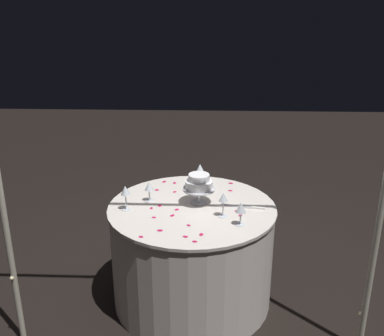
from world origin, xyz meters
TOP-DOWN VIEW (x-y plane):
  - ground_plane at (0.00, 0.00)m, footprint 12.00×12.00m
  - decorative_arch at (0.00, 0.47)m, footprint 2.13×0.06m
  - main_table at (0.00, 0.00)m, footprint 1.12×1.12m
  - tiered_cake at (-0.04, -0.06)m, footprint 0.22×0.22m
  - wine_glass_0 at (-0.20, 0.14)m, footprint 0.06×0.06m
  - wine_glass_1 at (-0.30, 0.25)m, footprint 0.06×0.06m
  - wine_glass_2 at (0.29, -0.08)m, footprint 0.06×0.06m
  - wine_glass_3 at (0.43, 0.07)m, footprint 0.06×0.06m
  - wine_glass_4 at (-0.04, -0.40)m, footprint 0.06×0.06m
  - cake_knife at (-0.35, 0.00)m, footprint 0.29×0.08m
  - rose_petal_0 at (0.18, 0.35)m, footprint 0.04×0.03m
  - rose_petal_1 at (0.02, 0.42)m, footprint 0.04×0.03m
  - rose_petal_2 at (-0.27, -0.41)m, footprint 0.04×0.04m
  - rose_petal_3 at (-0.03, 0.47)m, footprint 0.03×0.03m
  - rose_petal_4 at (0.28, 0.43)m, footprint 0.04×0.03m
  - rose_petal_5 at (0.10, 0.06)m, footprint 0.04×0.04m
  - rose_petal_6 at (0.23, -0.42)m, footprint 0.04×0.04m
  - rose_petal_7 at (-0.07, 0.39)m, footprint 0.03×0.04m
  - rose_petal_8 at (0.01, -0.31)m, footprint 0.04×0.04m
  - rose_petal_9 at (0.15, -0.40)m, footprint 0.03×0.04m
  - rose_petal_10 at (0.12, 0.14)m, footprint 0.04×0.04m
  - rose_petal_11 at (-0.29, 0.06)m, footprint 0.04×0.03m
  - rose_petal_12 at (0.13, -0.23)m, footprint 0.04×0.04m
  - rose_petal_13 at (0.26, -0.26)m, footprint 0.04×0.03m
  - rose_petal_14 at (-0.31, 0.13)m, footprint 0.04×0.04m
  - rose_petal_15 at (0.22, -0.00)m, footprint 0.03×0.04m
  - rose_petal_16 at (0.23, 0.18)m, footprint 0.03×0.02m
  - rose_petal_17 at (0.01, 0.27)m, footprint 0.03×0.03m
  - rose_petal_18 at (0.27, 0.04)m, footprint 0.02×0.03m
  - rose_petal_19 at (-0.27, -0.27)m, footprint 0.03×0.02m

SIDE VIEW (x-z plane):
  - ground_plane at x=0.00m, z-range 0.00..0.00m
  - main_table at x=0.00m, z-range 0.00..0.72m
  - rose_petal_0 at x=0.18m, z-range 0.72..0.73m
  - rose_petal_1 at x=0.02m, z-range 0.72..0.73m
  - rose_petal_2 at x=-0.27m, z-range 0.72..0.73m
  - rose_petal_3 at x=-0.03m, z-range 0.72..0.73m
  - rose_petal_4 at x=0.28m, z-range 0.72..0.73m
  - rose_petal_5 at x=0.10m, z-range 0.72..0.73m
  - rose_petal_6 at x=0.23m, z-range 0.72..0.73m
  - rose_petal_7 at x=-0.07m, z-range 0.72..0.73m
  - rose_petal_8 at x=0.01m, z-range 0.72..0.73m
  - rose_petal_9 at x=0.15m, z-range 0.72..0.73m
  - rose_petal_10 at x=0.12m, z-range 0.72..0.73m
  - rose_petal_11 at x=-0.29m, z-range 0.72..0.73m
  - rose_petal_12 at x=0.13m, z-range 0.72..0.73m
  - rose_petal_13 at x=0.26m, z-range 0.72..0.73m
  - rose_petal_14 at x=-0.31m, z-range 0.72..0.73m
  - rose_petal_15 at x=0.22m, z-range 0.72..0.73m
  - rose_petal_16 at x=0.23m, z-range 0.72..0.73m
  - rose_petal_17 at x=0.01m, z-range 0.72..0.73m
  - rose_petal_18 at x=0.27m, z-range 0.72..0.73m
  - rose_petal_19 at x=-0.27m, z-range 0.72..0.73m
  - cake_knife at x=-0.35m, z-range 0.72..0.73m
  - wine_glass_2 at x=0.29m, z-range 0.75..0.89m
  - wine_glass_1 at x=-0.30m, z-range 0.76..0.91m
  - wine_glass_4 at x=-0.04m, z-range 0.76..0.91m
  - wine_glass_0 at x=-0.20m, z-range 0.76..0.92m
  - wine_glass_3 at x=0.43m, z-range 0.76..0.93m
  - tiered_cake at x=-0.04m, z-range 0.76..0.96m
  - decorative_arch at x=0.00m, z-range 0.37..2.86m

